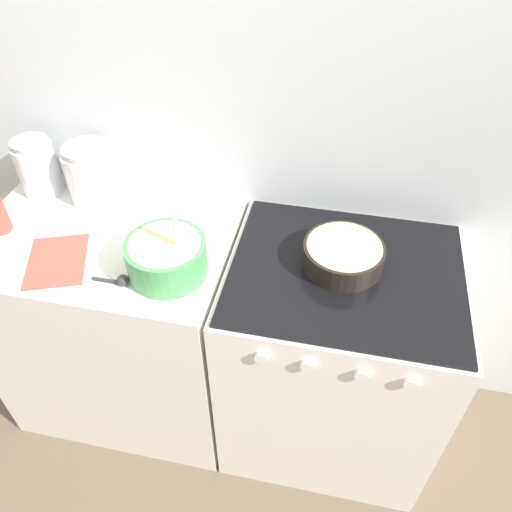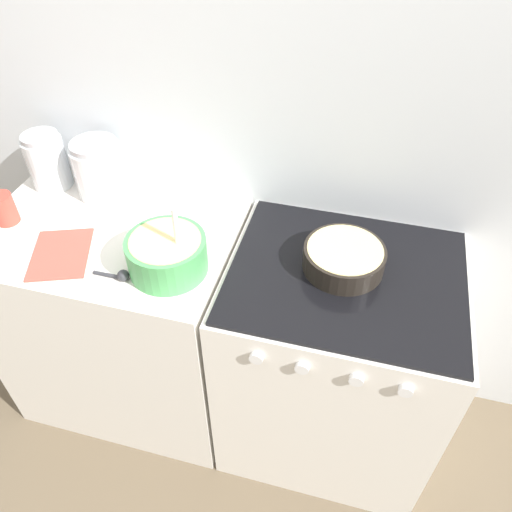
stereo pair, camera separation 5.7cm
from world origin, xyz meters
The scene contains 11 objects.
ground_plane centered at (0.00, 0.00, 0.00)m, with size 12.00×12.00×0.00m, color brown.
wall_back centered at (0.00, 0.64, 1.20)m, with size 4.72×0.05×2.40m.
countertop_cabinet centered at (-0.43, 0.31, 0.46)m, with size 0.86×0.62×0.91m.
stove centered at (0.39, 0.31, 0.45)m, with size 0.74×0.63×0.91m.
mixing_bowl centered at (-0.15, 0.19, 0.98)m, with size 0.24×0.24×0.24m.
baking_pan centered at (0.37, 0.33, 0.95)m, with size 0.25×0.25×0.08m.
storage_jar_left centered at (-0.74, 0.51, 1.00)m, with size 0.14×0.14×0.21m.
storage_jar_middle centered at (-0.53, 0.51, 1.00)m, with size 0.18×0.18×0.21m.
tin_can centered at (-0.77, 0.27, 0.96)m, with size 0.08×0.08×0.11m.
recipe_page centered at (-0.51, 0.16, 0.91)m, with size 0.25×0.28×0.01m.
measuring_spoon centered at (-0.28, 0.11, 0.93)m, with size 0.12×0.04×0.04m.
Camera 2 is at (0.39, -0.81, 1.99)m, focal length 35.00 mm.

